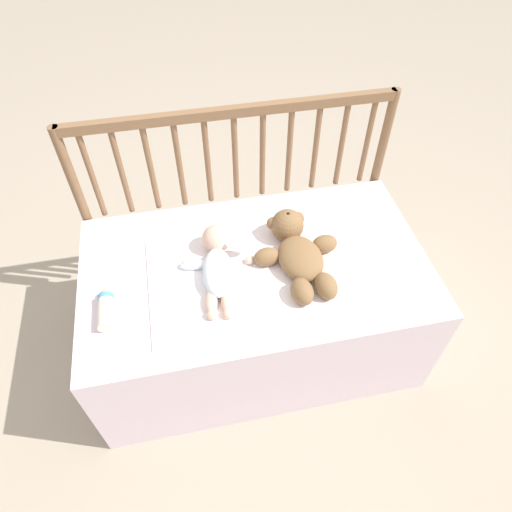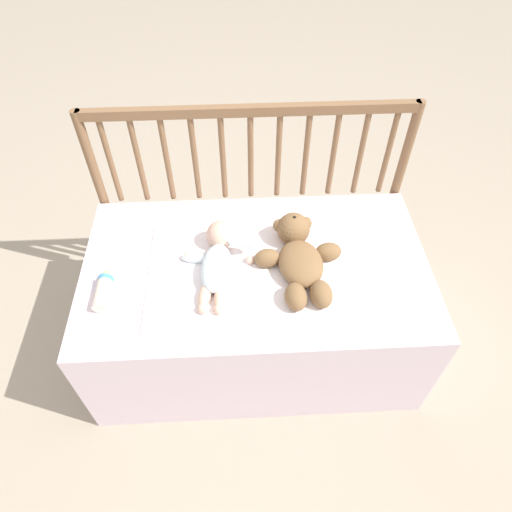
{
  "view_description": "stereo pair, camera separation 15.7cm",
  "coord_description": "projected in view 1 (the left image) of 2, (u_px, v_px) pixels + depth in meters",
  "views": [
    {
      "loc": [
        -0.21,
        -1.03,
        1.73
      ],
      "look_at": [
        0.0,
        -0.01,
        0.55
      ],
      "focal_mm": 32.0,
      "sensor_mm": 36.0,
      "label": 1
    },
    {
      "loc": [
        -0.05,
        -1.05,
        1.73
      ],
      "look_at": [
        0.0,
        -0.01,
        0.55
      ],
      "focal_mm": 32.0,
      "sensor_mm": 36.0,
      "label": 2
    }
  ],
  "objects": [
    {
      "name": "ground_plane",
      "position": [
        256.0,
        338.0,
        1.99
      ],
      "size": [
        12.0,
        12.0,
        0.0
      ],
      "primitive_type": "plane",
      "color": "tan"
    },
    {
      "name": "crib_mattress",
      "position": [
        255.0,
        305.0,
        1.81
      ],
      "size": [
        1.24,
        0.71,
        0.49
      ],
      "color": "silver",
      "rests_on": "ground_plane"
    },
    {
      "name": "crib_rail",
      "position": [
        236.0,
        169.0,
        1.76
      ],
      "size": [
        1.24,
        0.04,
        0.89
      ],
      "color": "brown",
      "rests_on": "ground_plane"
    },
    {
      "name": "blanket",
      "position": [
        260.0,
        272.0,
        1.6
      ],
      "size": [
        0.78,
        0.49,
        0.01
      ],
      "color": "white",
      "rests_on": "crib_mattress"
    },
    {
      "name": "teddy_bear",
      "position": [
        298.0,
        251.0,
        1.6
      ],
      "size": [
        0.32,
        0.4,
        0.12
      ],
      "color": "olive",
      "rests_on": "crib_mattress"
    },
    {
      "name": "baby",
      "position": [
        217.0,
        263.0,
        1.58
      ],
      "size": [
        0.27,
        0.38,
        0.1
      ],
      "color": "white",
      "rests_on": "crib_mattress"
    },
    {
      "name": "baby_bottle",
      "position": [
        106.0,
        308.0,
        1.47
      ],
      "size": [
        0.05,
        0.16,
        0.05
      ],
      "color": "#F4E5CC",
      "rests_on": "crib_mattress"
    }
  ]
}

